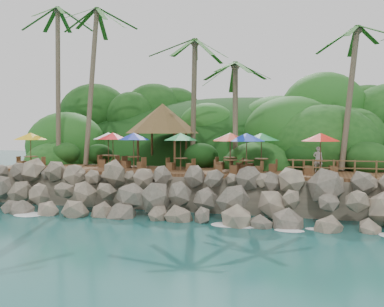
# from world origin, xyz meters

# --- Properties ---
(ground) EXTENTS (140.00, 140.00, 0.00)m
(ground) POSITION_xyz_m (0.00, 0.00, 0.00)
(ground) COLOR #19514F
(ground) RESTS_ON ground
(land_base) EXTENTS (32.00, 25.20, 2.10)m
(land_base) POSITION_xyz_m (0.00, 16.00, 1.05)
(land_base) COLOR gray
(land_base) RESTS_ON ground
(jungle_hill) EXTENTS (44.80, 28.00, 15.40)m
(jungle_hill) POSITION_xyz_m (0.00, 23.50, 0.00)
(jungle_hill) COLOR #143811
(jungle_hill) RESTS_ON ground
(seawall) EXTENTS (29.00, 4.00, 2.30)m
(seawall) POSITION_xyz_m (0.00, 2.00, 1.15)
(seawall) COLOR gray
(seawall) RESTS_ON ground
(terrace) EXTENTS (26.00, 5.00, 0.20)m
(terrace) POSITION_xyz_m (0.00, 6.00, 2.20)
(terrace) COLOR brown
(terrace) RESTS_ON land_base
(jungle_foliage) EXTENTS (44.00, 16.00, 12.00)m
(jungle_foliage) POSITION_xyz_m (0.00, 15.00, 0.00)
(jungle_foliage) COLOR #143811
(jungle_foliage) RESTS_ON ground
(foam_line) EXTENTS (25.20, 0.80, 0.06)m
(foam_line) POSITION_xyz_m (0.00, 0.30, 0.03)
(foam_line) COLOR white
(foam_line) RESTS_ON ground
(palms) EXTENTS (32.31, 6.50, 13.55)m
(palms) POSITION_xyz_m (0.96, 8.58, 12.07)
(palms) COLOR brown
(palms) RESTS_ON ground
(palapa) EXTENTS (5.49, 5.49, 4.60)m
(palapa) POSITION_xyz_m (-3.21, 9.25, 5.79)
(palapa) COLOR brown
(palapa) RESTS_ON ground
(dining_clusters) EXTENTS (21.53, 5.18, 2.46)m
(dining_clusters) POSITION_xyz_m (-0.74, 5.91, 4.34)
(dining_clusters) COLOR brown
(dining_clusters) RESTS_ON terrace
(railing) EXTENTS (7.20, 0.10, 1.00)m
(railing) POSITION_xyz_m (9.94, 3.65, 2.91)
(railing) COLOR brown
(railing) RESTS_ON terrace
(waiter) EXTENTS (0.59, 0.39, 1.61)m
(waiter) POSITION_xyz_m (7.96, 6.80, 3.10)
(waiter) COLOR white
(waiter) RESTS_ON terrace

